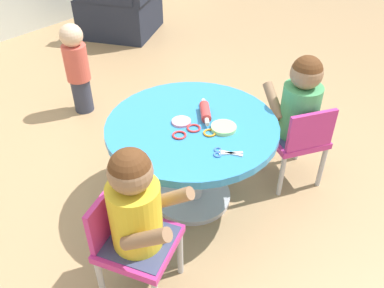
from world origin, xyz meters
name	(u,v)px	position (x,y,z in m)	size (l,w,h in m)	color
ground_plane	(192,197)	(0.00, 0.00, 0.00)	(10.00, 10.00, 0.00)	tan
craft_table	(192,143)	(0.00, 0.00, 0.39)	(0.87, 0.87, 0.51)	silver
child_chair_left	(132,240)	(-0.60, -0.17, 0.31)	(0.38, 0.38, 0.54)	#B7B7BC
seated_child_left	(135,204)	(-0.58, -0.21, 0.53)	(0.37, 0.41, 0.51)	#3F4772
child_chair_right	(298,138)	(0.51, -0.36, 0.31)	(0.41, 0.41, 0.54)	#B7B7BC
seated_child_right	(301,100)	(0.53, -0.32, 0.53)	(0.41, 0.44, 0.51)	#3F4772
armchair_dark	(124,3)	(1.47, 2.15, 0.31)	(0.94, 0.95, 0.85)	#232838
toddler_standing	(77,67)	(0.20, 1.24, 0.36)	(0.17, 0.17, 0.67)	#33384C
rolling_pin	(205,112)	(0.10, -0.01, 0.54)	(0.18, 0.18, 0.05)	#D83F3F
craft_scissors	(224,153)	(-0.09, -0.26, 0.52)	(0.12, 0.14, 0.01)	silver
playdough_blob_0	(181,122)	(-0.03, 0.05, 0.52)	(0.10, 0.10, 0.01)	pink
playdough_blob_1	(224,128)	(0.06, -0.15, 0.52)	(0.13, 0.13, 0.02)	#B2E58C
cookie_cutter_0	(210,133)	(-0.01, -0.12, 0.52)	(0.06, 0.06, 0.01)	orange
cookie_cutter_1	(194,128)	(-0.03, -0.04, 0.52)	(0.07, 0.07, 0.01)	red
cookie_cutter_2	(179,135)	(-0.12, -0.02, 0.52)	(0.07, 0.07, 0.01)	red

